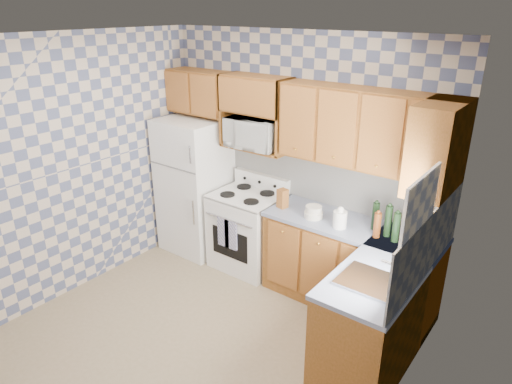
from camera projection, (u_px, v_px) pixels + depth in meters
floor at (204, 336)px, 4.34m from camera, size 3.40×3.40×0.00m
back_wall at (299, 159)px, 5.01m from camera, size 3.40×0.02×2.70m
right_wall at (392, 273)px, 2.88m from camera, size 0.02×3.20×2.70m
backsplash_back at (330, 180)px, 4.84m from camera, size 2.60×0.02×0.56m
backsplash_right at (428, 244)px, 3.53m from camera, size 0.02×1.60×0.56m
refrigerator at (195, 186)px, 5.66m from camera, size 0.75×0.70×1.68m
stove_body at (248, 231)px, 5.37m from camera, size 0.76×0.65×0.90m
cooktop at (247, 196)px, 5.20m from camera, size 0.76×0.65×0.02m
backguard at (262, 181)px, 5.37m from camera, size 0.76×0.08×0.17m
dish_towel_left at (224, 232)px, 5.12m from camera, size 0.16×0.02×0.35m
dish_towel_right at (231, 235)px, 5.06m from camera, size 0.16×0.02×0.35m
base_cabinets_back at (348, 266)px, 4.67m from camera, size 1.75×0.60×0.88m
base_cabinets_right at (382, 311)px, 3.99m from camera, size 0.60×1.60×0.88m
countertop_back at (352, 226)px, 4.50m from camera, size 1.77×0.63×0.04m
countertop_right at (388, 266)px, 3.81m from camera, size 0.63×1.60×0.04m
upper_cabinets_back at (367, 129)px, 4.24m from camera, size 1.75×0.33×0.74m
upper_cabinets_fridge at (200, 92)px, 5.37m from camera, size 0.82×0.33×0.50m
upper_cabinets_right at (439, 147)px, 3.71m from camera, size 0.33×0.70×0.74m
microwave_shelf at (256, 148)px, 5.12m from camera, size 0.80×0.33×0.03m
microwave at (255, 133)px, 5.03m from camera, size 0.63×0.46×0.33m
sink at (371, 282)px, 3.54m from camera, size 0.48×0.40×0.03m
window at (417, 232)px, 3.18m from camera, size 0.02×0.66×0.86m
bottle_0 at (388, 221)px, 4.21m from camera, size 0.07×0.07×0.30m
bottle_1 at (396, 227)px, 4.11m from camera, size 0.07×0.07×0.28m
bottle_2 at (405, 226)px, 4.16m from camera, size 0.07×0.07×0.26m
bottle_3 at (377, 225)px, 4.20m from camera, size 0.07×0.07×0.24m
bottle_4 at (375, 216)px, 4.34m from camera, size 0.07×0.07×0.27m
knife_block at (283, 198)px, 4.82m from camera, size 0.11×0.11×0.21m
electric_kettle at (340, 219)px, 4.39m from camera, size 0.13×0.13×0.17m
food_containers at (314, 212)px, 4.61m from camera, size 0.19×0.19×0.13m
soap_bottle at (391, 293)px, 3.27m from camera, size 0.06×0.06×0.17m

